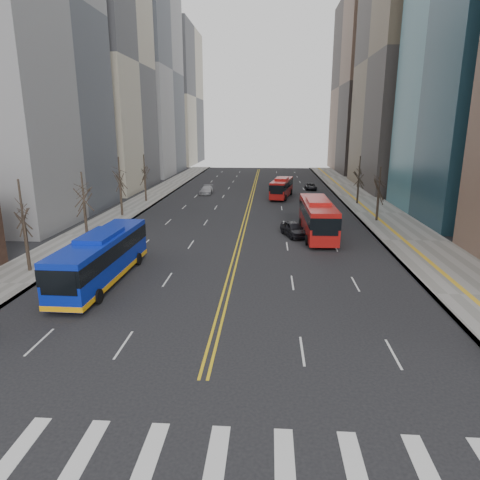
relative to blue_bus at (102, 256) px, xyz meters
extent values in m
plane|color=black|center=(9.36, -17.34, -1.94)|extent=(220.00, 220.00, 0.00)
cube|color=gray|center=(26.86, 27.66, -1.87)|extent=(7.00, 130.00, 0.15)
cube|color=gray|center=(-7.14, 27.66, -1.87)|extent=(5.00, 130.00, 0.15)
cube|color=silver|center=(3.45, -17.34, -1.94)|extent=(0.70, 4.00, 0.01)
cube|color=silver|center=(5.81, -17.34, -1.94)|extent=(0.70, 4.00, 0.01)
cube|color=silver|center=(8.17, -17.34, -1.94)|extent=(0.70, 4.00, 0.01)
cube|color=silver|center=(10.54, -17.34, -1.94)|extent=(0.70, 4.00, 0.01)
cube|color=silver|center=(12.90, -17.34, -1.94)|extent=(0.70, 4.00, 0.01)
cube|color=silver|center=(15.26, -17.34, -1.94)|extent=(0.70, 4.00, 0.01)
cube|color=silver|center=(17.63, -17.34, -1.94)|extent=(0.70, 4.00, 0.01)
cube|color=gold|center=(9.16, 37.66, -1.94)|extent=(0.15, 100.00, 0.01)
cube|color=gold|center=(9.56, 37.66, -1.94)|extent=(0.15, 100.00, 0.01)
cube|color=#AFA48D|center=(-21.64, 48.66, 20.06)|extent=(22.00, 22.00, 44.00)
cube|color=gray|center=(-20.64, 75.66, 22.06)|extent=(20.00, 26.00, 48.00)
cube|color=#756651|center=(39.36, 53.66, 21.06)|extent=(20.00, 26.00, 46.00)
cube|color=#AFA48D|center=(-19.64, 107.66, 18.06)|extent=(18.00, 30.00, 40.00)
cube|color=brown|center=(38.36, 85.66, 19.06)|extent=(18.00, 30.00, 42.00)
cylinder|color=#2C211B|center=(-6.64, 1.66, 0.01)|extent=(0.28, 0.28, 3.90)
cylinder|color=#2C211B|center=(-6.64, 12.66, -0.14)|extent=(0.28, 0.28, 3.60)
cylinder|color=#2C211B|center=(-6.64, 23.66, 0.06)|extent=(0.28, 0.28, 4.00)
cylinder|color=#2C211B|center=(-6.64, 34.66, -0.04)|extent=(0.28, 0.28, 3.80)
cylinder|color=#2C211B|center=(25.36, 22.66, -0.19)|extent=(0.28, 0.28, 3.50)
cylinder|color=#2C211B|center=(25.36, 34.66, -0.07)|extent=(0.28, 0.28, 3.75)
cube|color=#0B23AD|center=(0.00, 0.00, -0.07)|extent=(2.95, 12.83, 3.06)
cube|color=black|center=(0.00, 0.00, 0.52)|extent=(3.01, 12.85, 1.09)
cube|color=#0B23AD|center=(0.00, 0.00, 1.56)|extent=(2.23, 4.52, 0.40)
cube|color=#FCA80D|center=(0.00, 0.00, -1.39)|extent=(3.01, 12.85, 0.35)
cylinder|color=black|center=(-1.42, -4.06, -1.44)|extent=(0.32, 1.01, 1.00)
cylinder|color=black|center=(1.24, -4.12, -1.44)|extent=(0.32, 1.01, 1.00)
cylinder|color=black|center=(-1.24, 4.12, -1.44)|extent=(0.32, 1.01, 1.00)
cylinder|color=black|center=(1.42, 4.06, -1.44)|extent=(0.32, 1.01, 1.00)
cube|color=#A31411|center=(17.35, 15.17, 0.01)|extent=(2.93, 12.28, 3.21)
cube|color=black|center=(17.35, 15.17, 0.61)|extent=(2.99, 12.30, 1.14)
cube|color=#A31411|center=(17.35, 15.17, 1.72)|extent=(2.28, 4.31, 0.40)
cylinder|color=black|center=(16.00, 11.23, -1.44)|extent=(0.31, 1.00, 1.00)
cylinder|color=black|center=(18.79, 11.26, -1.44)|extent=(0.31, 1.00, 1.00)
cylinder|color=black|center=(15.91, 19.07, -1.44)|extent=(0.31, 1.00, 1.00)
cylinder|color=black|center=(18.69, 19.10, -1.44)|extent=(0.31, 1.00, 1.00)
cube|color=#A31411|center=(14.26, 40.19, -0.30)|extent=(4.07, 10.33, 2.58)
cube|color=black|center=(14.26, 40.19, 0.22)|extent=(4.14, 10.36, 0.94)
cube|color=#A31411|center=(14.26, 40.19, 1.09)|extent=(2.44, 3.80, 0.40)
cylinder|color=black|center=(12.55, 37.23, -1.44)|extent=(0.48, 1.04, 1.00)
cylinder|color=black|center=(14.80, 36.82, -1.44)|extent=(0.48, 1.04, 1.00)
cylinder|color=black|center=(13.71, 43.57, -1.44)|extent=(0.48, 1.04, 1.00)
cylinder|color=black|center=(15.97, 43.16, -1.44)|extent=(0.48, 1.04, 1.00)
imported|color=black|center=(14.87, 14.71, -1.18)|extent=(3.08, 4.83, 1.53)
imported|color=#A3A3A8|center=(1.50, 43.19, -1.25)|extent=(1.97, 4.78, 1.38)
imported|color=black|center=(19.85, 49.77, -1.36)|extent=(1.98, 4.21, 1.16)
camera|label=1|loc=(12.20, -29.32, 9.21)|focal=32.00mm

